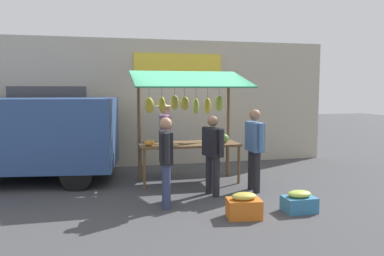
% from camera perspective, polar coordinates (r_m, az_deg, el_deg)
% --- Properties ---
extents(ground_plane, '(40.00, 40.00, 0.00)m').
position_cam_1_polar(ground_plane, '(8.73, -0.47, -7.99)').
color(ground_plane, '#424244').
extents(street_backdrop, '(9.00, 0.30, 3.40)m').
position_cam_1_polar(street_backdrop, '(10.62, -3.53, 3.74)').
color(street_backdrop, '#B2A893').
rests_on(street_backdrop, ground).
extents(market_stall, '(2.50, 1.46, 2.50)m').
position_cam_1_polar(market_stall, '(8.55, -0.58, 2.28)').
color(market_stall, brown).
rests_on(market_stall, ground).
extents(vendor_with_sunhat, '(0.45, 0.72, 1.72)m').
position_cam_1_polar(vendor_with_sunhat, '(9.19, -4.02, -0.79)').
color(vendor_with_sunhat, navy).
rests_on(vendor_with_sunhat, ground).
extents(shopper_in_grey_tee, '(0.33, 0.66, 1.58)m').
position_cam_1_polar(shopper_in_grey_tee, '(7.52, 3.09, -3.23)').
color(shopper_in_grey_tee, '#232328').
rests_on(shopper_in_grey_tee, ground).
extents(shopper_with_shopping_bag, '(0.23, 0.71, 1.67)m').
position_cam_1_polar(shopper_with_shopping_bag, '(7.90, 9.24, -2.35)').
color(shopper_with_shopping_bag, '#232328').
rests_on(shopper_with_shopping_bag, ground).
extents(shopper_in_striped_shirt, '(0.27, 0.68, 1.59)m').
position_cam_1_polar(shopper_in_striped_shirt, '(6.77, -3.88, -4.14)').
color(shopper_in_striped_shirt, navy).
rests_on(shopper_in_striped_shirt, ground).
extents(parked_van, '(4.62, 2.47, 1.88)m').
position_cam_1_polar(parked_van, '(9.42, -25.79, -0.63)').
color(parked_van, '#2D4C84').
rests_on(parked_van, ground).
extents(produce_crate_near, '(0.54, 0.38, 0.37)m').
position_cam_1_polar(produce_crate_near, '(6.90, 15.59, -10.53)').
color(produce_crate_near, teal).
rests_on(produce_crate_near, ground).
extents(produce_crate_side, '(0.59, 0.44, 0.42)m').
position_cam_1_polar(produce_crate_side, '(6.41, 7.71, -11.41)').
color(produce_crate_side, '#D1661E').
rests_on(produce_crate_side, ground).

